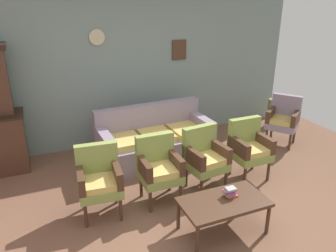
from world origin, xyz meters
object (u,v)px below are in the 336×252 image
(coffee_table, at_px, (224,204))
(floor_vase_by_wall, at_px, (271,113))
(armchair_by_doorway, at_px, (99,178))
(armchair_row_middle, at_px, (205,156))
(book_stack_on_table, at_px, (230,192))
(armchair_near_couch_end, at_px, (159,166))
(armchair_near_cabinet, at_px, (249,146))
(floral_couch, at_px, (155,142))
(wingback_chair_by_fireplace, at_px, (283,118))

(coffee_table, distance_m, floor_vase_by_wall, 3.70)
(armchair_by_doorway, bearing_deg, floor_vase_by_wall, 21.91)
(armchair_row_middle, height_order, coffee_table, armchair_row_middle)
(book_stack_on_table, bearing_deg, armchair_by_doorway, 147.15)
(floor_vase_by_wall, bearing_deg, armchair_row_middle, -147.49)
(armchair_near_couch_end, xyz_separation_m, armchair_near_cabinet, (1.47, 0.05, 0.00))
(armchair_row_middle, bearing_deg, book_stack_on_table, -99.66)
(armchair_near_cabinet, xyz_separation_m, coffee_table, (-1.02, -0.96, -0.12))
(armchair_near_cabinet, bearing_deg, armchair_row_middle, -178.53)
(armchair_by_doorway, height_order, floor_vase_by_wall, armchair_by_doorway)
(floral_couch, bearing_deg, wingback_chair_by_fireplace, -7.05)
(armchair_row_middle, bearing_deg, floor_vase_by_wall, 32.51)
(floral_couch, height_order, floor_vase_by_wall, floral_couch)
(floor_vase_by_wall, bearing_deg, coffee_table, -137.37)
(armchair_near_couch_end, xyz_separation_m, floor_vase_by_wall, (3.16, 1.60, -0.20))
(armchair_near_cabinet, bearing_deg, floor_vase_by_wall, 42.36)
(floral_couch, xyz_separation_m, armchair_by_doorway, (-1.15, -1.11, 0.17))
(armchair_row_middle, xyz_separation_m, wingback_chair_by_fireplace, (2.06, 0.79, 0.00))
(floral_couch, height_order, armchair_by_doorway, same)
(armchair_near_cabinet, relative_size, book_stack_on_table, 5.38)
(armchair_near_cabinet, bearing_deg, floral_couch, 136.02)
(wingback_chair_by_fireplace, bearing_deg, armchair_row_middle, -159.13)
(coffee_table, distance_m, book_stack_on_table, 0.16)
(armchair_near_couch_end, relative_size, armchair_row_middle, 1.00)
(armchair_near_couch_end, relative_size, floor_vase_by_wall, 1.53)
(floral_couch, xyz_separation_m, armchair_row_middle, (0.34, -1.08, 0.17))
(armchair_near_couch_end, bearing_deg, armchair_row_middle, 2.23)
(armchair_near_cabinet, distance_m, book_stack_on_table, 1.29)
(armchair_by_doorway, bearing_deg, armchair_near_couch_end, -0.34)
(floral_couch, bearing_deg, book_stack_on_table, -84.49)
(book_stack_on_table, height_order, floor_vase_by_wall, floor_vase_by_wall)
(armchair_near_couch_end, bearing_deg, floor_vase_by_wall, 26.76)
(wingback_chair_by_fireplace, height_order, floor_vase_by_wall, wingback_chair_by_fireplace)
(floor_vase_by_wall, bearing_deg, book_stack_on_table, -136.73)
(armchair_near_cabinet, xyz_separation_m, wingback_chair_by_fireplace, (1.30, 0.77, 0.00))
(armchair_by_doorway, xyz_separation_m, armchair_row_middle, (1.50, 0.02, 0.00))
(coffee_table, height_order, book_stack_on_table, book_stack_on_table)
(armchair_near_couch_end, relative_size, book_stack_on_table, 5.38)
(armchair_near_cabinet, xyz_separation_m, book_stack_on_table, (-0.91, -0.91, -0.02))
(armchair_near_couch_end, relative_size, wingback_chair_by_fireplace, 1.00)
(wingback_chair_by_fireplace, xyz_separation_m, coffee_table, (-2.33, -1.72, -0.12))
(wingback_chair_by_fireplace, relative_size, coffee_table, 0.90)
(armchair_by_doorway, bearing_deg, coffee_table, -36.55)
(armchair_near_couch_end, height_order, coffee_table, armchair_near_couch_end)
(armchair_by_doorway, bearing_deg, armchair_near_cabinet, 1.07)
(floral_couch, distance_m, armchair_near_couch_end, 1.18)
(floral_couch, height_order, coffee_table, floral_couch)
(floral_couch, bearing_deg, armchair_row_middle, -72.49)
(armchair_near_cabinet, height_order, book_stack_on_table, armchair_near_cabinet)
(armchair_near_couch_end, xyz_separation_m, book_stack_on_table, (0.55, -0.86, -0.02))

